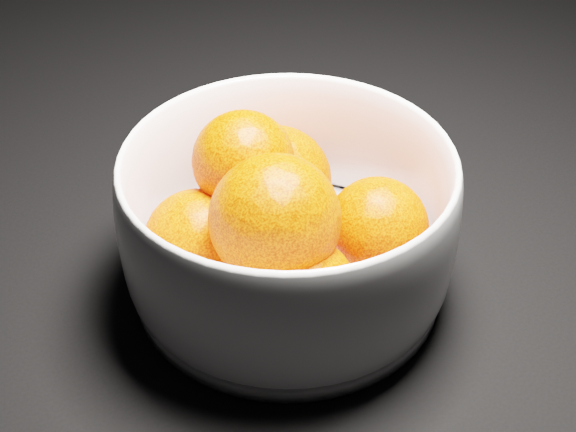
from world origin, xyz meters
TOP-DOWN VIEW (x-y plane):
  - bowl at (0.25, -0.17)m, footprint 0.20×0.20m
  - orange_pile at (0.24, -0.17)m, footprint 0.16×0.17m

SIDE VIEW (x-z plane):
  - bowl at x=0.25m, z-range 0.00..0.10m
  - orange_pile at x=0.24m, z-range 0.00..0.11m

